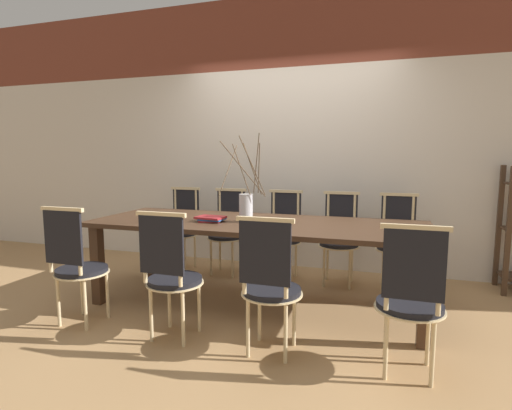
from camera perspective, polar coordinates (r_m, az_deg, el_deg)
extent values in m
plane|color=#A87F51|center=(3.76, 0.00, -13.97)|extent=(16.00, 16.00, 0.00)
cube|color=beige|center=(4.84, 5.03, 5.13)|extent=(12.00, 0.06, 2.37)
cube|color=brown|center=(5.04, 5.25, 23.63)|extent=(12.00, 0.06, 0.83)
cube|color=#422B1C|center=(3.56, 0.00, -2.72)|extent=(2.97, 1.05, 0.04)
cube|color=#422B1C|center=(3.94, -21.68, -7.95)|extent=(0.09, 0.09, 0.72)
cube|color=#422B1C|center=(3.10, 23.02, -12.14)|extent=(0.09, 0.09, 0.72)
cube|color=#422B1C|center=(4.59, -15.00, -5.55)|extent=(0.09, 0.09, 0.72)
cube|color=#422B1C|center=(3.90, 21.93, -8.12)|extent=(0.09, 0.09, 0.72)
cylinder|color=black|center=(3.54, -23.61, -8.48)|extent=(0.40, 0.40, 0.04)
cylinder|color=beige|center=(3.54, -23.59, -8.85)|extent=(0.42, 0.42, 0.01)
cylinder|color=beige|center=(3.78, -23.62, -11.10)|extent=(0.03, 0.03, 0.42)
cylinder|color=beige|center=(3.62, -20.47, -11.76)|extent=(0.03, 0.03, 0.42)
cylinder|color=beige|center=(3.60, -26.40, -12.16)|extent=(0.03, 0.03, 0.42)
cylinder|color=beige|center=(3.43, -23.21, -12.94)|extent=(0.03, 0.03, 0.42)
cylinder|color=beige|center=(3.45, -27.44, -4.41)|extent=(0.03, 0.03, 0.51)
cylinder|color=beige|center=(3.26, -23.98, -4.85)|extent=(0.03, 0.03, 0.51)
cube|color=black|center=(3.34, -25.84, -4.21)|extent=(0.34, 0.02, 0.41)
cube|color=beige|center=(3.32, -25.99, -0.54)|extent=(0.38, 0.03, 0.03)
cylinder|color=black|center=(3.06, -11.50, -10.43)|extent=(0.40, 0.40, 0.04)
cylinder|color=beige|center=(3.07, -11.49, -10.85)|extent=(0.42, 0.42, 0.01)
cylinder|color=beige|center=(3.30, -12.28, -13.30)|extent=(0.03, 0.03, 0.42)
cylinder|color=beige|center=(3.19, -8.13, -13.97)|extent=(0.03, 0.03, 0.42)
cylinder|color=beige|center=(3.10, -14.76, -14.79)|extent=(0.03, 0.03, 0.42)
cylinder|color=beige|center=(2.97, -10.39, -15.62)|extent=(0.03, 0.03, 0.42)
cylinder|color=beige|center=(2.92, -15.67, -5.85)|extent=(0.03, 0.03, 0.51)
cylinder|color=beige|center=(2.78, -10.83, -6.37)|extent=(0.03, 0.03, 0.51)
cube|color=black|center=(2.84, -13.38, -5.62)|extent=(0.34, 0.02, 0.41)
cube|color=beige|center=(2.80, -13.45, -1.30)|extent=(0.38, 0.03, 0.03)
cylinder|color=black|center=(2.79, 2.29, -12.07)|extent=(0.40, 0.40, 0.04)
cylinder|color=beige|center=(2.79, 2.29, -12.52)|extent=(0.42, 0.42, 0.01)
cylinder|color=beige|center=(3.02, 0.50, -15.14)|extent=(0.03, 0.03, 0.42)
cylinder|color=beige|center=(2.96, 5.48, -15.66)|extent=(0.03, 0.03, 0.42)
cylinder|color=beige|center=(2.79, -1.16, -17.06)|extent=(0.03, 0.03, 0.42)
cylinder|color=beige|center=(2.73, 4.25, -17.71)|extent=(0.03, 0.03, 0.42)
cylinder|color=beige|center=(2.59, -1.69, -7.23)|extent=(0.03, 0.03, 0.51)
cylinder|color=beige|center=(2.52, 4.36, -7.70)|extent=(0.03, 0.03, 0.51)
cube|color=black|center=(2.54, 1.26, -6.94)|extent=(0.34, 0.02, 0.41)
cube|color=beige|center=(2.50, 1.31, -2.12)|extent=(0.38, 0.03, 0.03)
cylinder|color=black|center=(2.70, 21.08, -13.19)|extent=(0.40, 0.40, 0.04)
cylinder|color=beige|center=(2.71, 21.06, -13.65)|extent=(0.42, 0.42, 0.01)
cylinder|color=beige|center=(2.90, 18.07, -16.46)|extent=(0.03, 0.03, 0.42)
cylinder|color=beige|center=(2.92, 23.38, -16.57)|extent=(0.03, 0.03, 0.42)
cylinder|color=beige|center=(2.67, 18.08, -18.66)|extent=(0.03, 0.03, 0.42)
cylinder|color=beige|center=(2.68, 23.92, -18.76)|extent=(0.03, 0.03, 0.42)
cylinder|color=beige|center=(2.45, 18.30, -8.44)|extent=(0.03, 0.03, 0.51)
cylinder|color=beige|center=(2.47, 24.85, -8.62)|extent=(0.03, 0.03, 0.51)
cube|color=black|center=(2.45, 21.62, -8.00)|extent=(0.34, 0.02, 0.41)
cube|color=beige|center=(2.41, 21.86, -3.01)|extent=(0.38, 0.03, 0.03)
cylinder|color=black|center=(4.81, -10.85, -3.94)|extent=(0.40, 0.40, 0.04)
cylinder|color=beige|center=(4.81, -10.84, -4.21)|extent=(0.42, 0.42, 0.01)
cylinder|color=beige|center=(4.69, -10.15, -7.06)|extent=(0.03, 0.03, 0.42)
cylinder|color=beige|center=(4.81, -12.89, -6.76)|extent=(0.03, 0.03, 0.42)
cylinder|color=beige|center=(4.91, -8.73, -6.38)|extent=(0.03, 0.03, 0.42)
cylinder|color=beige|center=(5.03, -11.38, -6.11)|extent=(0.03, 0.03, 0.42)
cylinder|color=beige|center=(4.85, -8.52, -0.52)|extent=(0.03, 0.03, 0.51)
cylinder|color=beige|center=(4.98, -11.40, -0.38)|extent=(0.03, 0.03, 0.51)
cube|color=black|center=(4.91, -9.96, -0.15)|extent=(0.34, 0.02, 0.41)
cube|color=beige|center=(4.89, -10.04, 2.35)|extent=(0.38, 0.03, 0.03)
cylinder|color=black|center=(4.56, -4.33, -4.44)|extent=(0.40, 0.40, 0.04)
cylinder|color=beige|center=(4.57, -4.33, -4.73)|extent=(0.42, 0.42, 0.01)
cylinder|color=beige|center=(4.45, -3.38, -7.74)|extent=(0.03, 0.03, 0.42)
cylinder|color=beige|center=(4.55, -6.45, -7.45)|extent=(0.03, 0.03, 0.42)
cylinder|color=beige|center=(4.68, -2.23, -6.97)|extent=(0.03, 0.03, 0.42)
cylinder|color=beige|center=(4.78, -5.17, -6.71)|extent=(0.03, 0.03, 0.42)
cylinder|color=beige|center=(4.62, -1.97, -0.83)|extent=(0.03, 0.03, 0.51)
cylinder|color=beige|center=(4.72, -5.16, -0.68)|extent=(0.03, 0.03, 0.51)
cube|color=black|center=(4.67, -3.56, -0.43)|extent=(0.34, 0.02, 0.41)
cube|color=beige|center=(4.64, -3.61, 2.19)|extent=(0.38, 0.03, 0.03)
cylinder|color=black|center=(4.36, 3.72, -4.98)|extent=(0.40, 0.40, 0.04)
cylinder|color=beige|center=(4.37, 3.72, -5.28)|extent=(0.42, 0.42, 0.01)
cylinder|color=beige|center=(4.26, 4.97, -8.42)|extent=(0.03, 0.03, 0.42)
cylinder|color=beige|center=(4.33, 1.59, -8.17)|extent=(0.03, 0.03, 0.42)
cylinder|color=beige|center=(4.51, 5.71, -7.57)|extent=(0.03, 0.03, 0.42)
cylinder|color=beige|center=(4.57, 2.51, -7.34)|extent=(0.03, 0.03, 0.42)
cylinder|color=beige|center=(4.44, 6.03, -1.19)|extent=(0.03, 0.03, 0.51)
cylinder|color=beige|center=(4.51, 2.56, -1.03)|extent=(0.03, 0.03, 0.51)
cube|color=black|center=(4.47, 4.30, -0.78)|extent=(0.34, 0.02, 0.41)
cube|color=beige|center=(4.45, 4.31, 1.96)|extent=(0.38, 0.03, 0.03)
cylinder|color=black|center=(4.26, 11.73, -5.41)|extent=(0.40, 0.40, 0.04)
cylinder|color=beige|center=(4.26, 11.72, -5.72)|extent=(0.42, 0.42, 0.01)
cylinder|color=beige|center=(4.18, 13.24, -8.93)|extent=(0.03, 0.03, 0.42)
cylinder|color=beige|center=(4.20, 9.68, -8.73)|extent=(0.03, 0.03, 0.42)
cylinder|color=beige|center=(4.43, 13.52, -8.01)|extent=(0.03, 0.03, 0.42)
cylinder|color=beige|center=(4.45, 10.16, -7.84)|extent=(0.03, 0.03, 0.42)
cylinder|color=beige|center=(4.36, 13.88, -1.52)|extent=(0.03, 0.03, 0.51)
cylinder|color=beige|center=(4.39, 10.25, -1.37)|extent=(0.03, 0.03, 0.51)
cube|color=black|center=(4.37, 12.08, -1.10)|extent=(0.34, 0.02, 0.41)
cube|color=beige|center=(4.34, 12.15, 1.70)|extent=(0.38, 0.03, 0.03)
cylinder|color=black|center=(4.24, 19.56, -5.74)|extent=(0.40, 0.40, 0.04)
cylinder|color=beige|center=(4.24, 19.54, -6.05)|extent=(0.42, 0.42, 0.01)
cylinder|color=beige|center=(4.18, 21.27, -9.24)|extent=(0.03, 0.03, 0.42)
cylinder|color=beige|center=(4.17, 17.67, -9.12)|extent=(0.03, 0.03, 0.42)
cylinder|color=beige|center=(4.42, 21.08, -8.31)|extent=(0.03, 0.03, 0.42)
cylinder|color=beige|center=(4.42, 17.69, -8.19)|extent=(0.03, 0.03, 0.42)
cylinder|color=beige|center=(4.36, 21.48, -1.81)|extent=(0.03, 0.03, 0.51)
cylinder|color=beige|center=(4.35, 17.81, -1.67)|extent=(0.03, 0.03, 0.51)
cube|color=black|center=(4.36, 19.66, -1.40)|extent=(0.34, 0.02, 0.41)
cube|color=beige|center=(4.33, 19.78, 1.41)|extent=(0.38, 0.03, 0.03)
cylinder|color=silver|center=(3.52, -1.45, -0.44)|extent=(0.12, 0.12, 0.25)
cylinder|color=brown|center=(3.57, -3.99, 5.09)|extent=(0.04, 0.35, 0.43)
cylinder|color=brown|center=(3.41, -0.53, 5.12)|extent=(0.12, 0.17, 0.44)
cylinder|color=brown|center=(3.50, 0.41, 5.17)|extent=(0.09, 0.22, 0.44)
cylinder|color=brown|center=(3.38, -0.53, 5.61)|extent=(0.18, 0.19, 0.50)
cylinder|color=brown|center=(3.42, -2.11, 5.09)|extent=(0.18, 0.03, 0.44)
cylinder|color=brown|center=(3.31, -1.90, 5.18)|extent=(0.38, 0.09, 0.46)
cylinder|color=brown|center=(3.51, 0.05, 5.89)|extent=(0.11, 0.17, 0.53)
cube|color=maroon|center=(3.59, -6.45, -2.24)|extent=(0.21, 0.19, 0.01)
cube|color=#234C8C|center=(3.58, -6.26, -2.02)|extent=(0.21, 0.19, 0.02)
cube|color=maroon|center=(3.58, -6.52, -1.77)|extent=(0.26, 0.20, 0.02)
cube|color=#422D1E|center=(4.49, 32.39, -3.29)|extent=(0.04, 0.04, 1.25)
cube|color=#422D1E|center=(4.82, 31.39, -2.58)|extent=(0.04, 0.04, 1.25)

